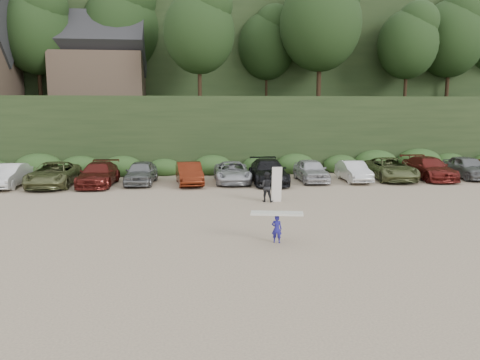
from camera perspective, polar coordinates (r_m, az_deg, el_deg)
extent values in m
plane|color=tan|center=(22.42, 4.38, -4.40)|extent=(120.00, 120.00, 0.00)
cube|color=black|center=(43.67, -1.02, 6.06)|extent=(80.00, 14.00, 6.00)
cube|color=black|center=(61.63, -2.66, 11.52)|extent=(90.00, 30.00, 16.00)
ellipsoid|color=black|center=(44.02, -1.05, 16.52)|extent=(66.00, 12.00, 10.00)
cube|color=#2B491E|center=(36.39, -0.75, 1.70)|extent=(46.20, 2.00, 1.20)
cube|color=brown|center=(46.19, -16.63, 12.06)|extent=(8.00, 6.00, 4.00)
imported|color=silver|center=(33.72, -26.36, 0.48)|extent=(1.73, 4.63, 1.51)
imported|color=#5A6037|center=(32.93, -21.80, 0.64)|extent=(2.62, 5.67, 1.57)
imported|color=#531713|center=(32.23, -16.86, 0.69)|extent=(2.36, 5.35, 1.53)
imported|color=slate|center=(32.24, -11.96, 0.90)|extent=(2.16, 4.69, 1.56)
imported|color=#5A1D0D|center=(31.51, -6.21, 0.80)|extent=(1.95, 4.62, 1.48)
imported|color=#B0B1B7|center=(32.13, -0.96, 0.95)|extent=(2.46, 5.16, 1.42)
imported|color=black|center=(31.84, 3.46, 1.04)|extent=(2.35, 5.60, 1.61)
imported|color=#BBBAC0|center=(32.94, 8.65, 1.17)|extent=(1.85, 4.58, 1.56)
imported|color=silver|center=(33.60, 13.66, 1.04)|extent=(1.59, 4.31, 1.41)
imported|color=#5B643A|center=(35.04, 17.88, 1.30)|extent=(2.93, 5.76, 1.56)
imported|color=maroon|center=(36.22, 22.03, 1.33)|extent=(2.28, 5.50, 1.59)
imported|color=slate|center=(37.88, 25.96, 1.42)|extent=(2.15, 4.87, 1.63)
imported|color=navy|center=(17.97, 4.50, -5.96)|extent=(0.46, 0.37, 1.09)
cube|color=beige|center=(17.82, 4.52, -4.07)|extent=(2.05, 0.92, 0.08)
imported|color=black|center=(25.61, 3.25, -0.83)|extent=(0.97, 0.86, 1.65)
cube|color=silver|center=(25.49, 4.49, -0.55)|extent=(0.55, 0.29, 1.95)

